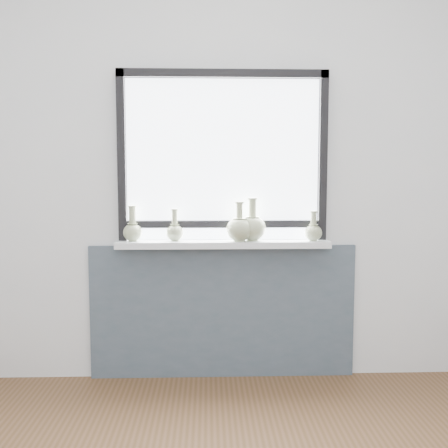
{
  "coord_description": "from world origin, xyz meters",
  "views": [
    {
      "loc": [
        -0.1,
        -1.36,
        1.3
      ],
      "look_at": [
        0.0,
        1.55,
        1.02
      ],
      "focal_mm": 40.0,
      "sensor_mm": 36.0,
      "label": 1
    }
  ],
  "objects_px": {
    "vase_c": "(239,228)",
    "vase_e": "(313,231)",
    "vase_a": "(133,230)",
    "vase_b": "(175,231)",
    "windowsill": "(223,244)",
    "vase_d": "(252,227)"
  },
  "relations": [
    {
      "from": "vase_c",
      "to": "vase_e",
      "type": "xyz_separation_m",
      "value": [
        0.46,
        0.01,
        -0.02
      ]
    },
    {
      "from": "vase_a",
      "to": "vase_b",
      "type": "bearing_deg",
      "value": 0.68
    },
    {
      "from": "vase_a",
      "to": "vase_b",
      "type": "relative_size",
      "value": 1.11
    },
    {
      "from": "windowsill",
      "to": "vase_c",
      "type": "distance_m",
      "value": 0.14
    },
    {
      "from": "windowsill",
      "to": "vase_a",
      "type": "bearing_deg",
      "value": 179.59
    },
    {
      "from": "windowsill",
      "to": "vase_d",
      "type": "xyz_separation_m",
      "value": [
        0.18,
        -0.0,
        0.11
      ]
    },
    {
      "from": "vase_e",
      "to": "vase_a",
      "type": "bearing_deg",
      "value": 178.8
    },
    {
      "from": "vase_a",
      "to": "vase_c",
      "type": "distance_m",
      "value": 0.66
    },
    {
      "from": "windowsill",
      "to": "vase_d",
      "type": "relative_size",
      "value": 4.95
    },
    {
      "from": "vase_a",
      "to": "vase_d",
      "type": "bearing_deg",
      "value": -0.37
    },
    {
      "from": "vase_a",
      "to": "vase_c",
      "type": "relative_size",
      "value": 0.9
    },
    {
      "from": "windowsill",
      "to": "vase_e",
      "type": "distance_m",
      "value": 0.57
    },
    {
      "from": "vase_a",
      "to": "vase_e",
      "type": "relative_size",
      "value": 1.18
    },
    {
      "from": "vase_b",
      "to": "vase_a",
      "type": "bearing_deg",
      "value": -179.32
    },
    {
      "from": "vase_b",
      "to": "windowsill",
      "type": "bearing_deg",
      "value": -1.36
    },
    {
      "from": "vase_e",
      "to": "vase_c",
      "type": "bearing_deg",
      "value": -178.73
    },
    {
      "from": "vase_b",
      "to": "vase_d",
      "type": "relative_size",
      "value": 0.75
    },
    {
      "from": "vase_a",
      "to": "windowsill",
      "type": "bearing_deg",
      "value": -0.41
    },
    {
      "from": "vase_b",
      "to": "vase_e",
      "type": "height_order",
      "value": "vase_b"
    },
    {
      "from": "vase_c",
      "to": "vase_d",
      "type": "bearing_deg",
      "value": 19.13
    },
    {
      "from": "vase_d",
      "to": "vase_c",
      "type": "bearing_deg",
      "value": -160.87
    },
    {
      "from": "windowsill",
      "to": "vase_a",
      "type": "height_order",
      "value": "vase_a"
    }
  ]
}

